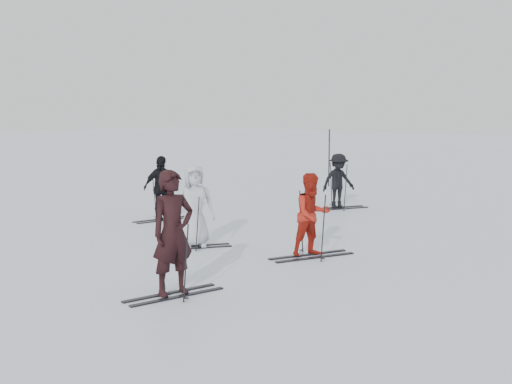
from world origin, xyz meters
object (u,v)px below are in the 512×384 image
Objects in this scene: skier_grey at (194,207)px; skier_uphill_left at (161,189)px; skier_red at (312,216)px; piste_marker at (329,158)px; skier_uphill_far at (338,182)px; skier_near_dark at (173,235)px.

skier_grey is 1.04× the size of skier_uphill_left.
skier_red is 0.76× the size of piste_marker.
skier_uphill_far is (2.64, 4.40, -0.04)m from skier_uphill_left.
skier_near_dark is 1.20× the size of skier_red.
skier_red is at bearing -60.76° from piste_marker.
skier_uphill_far is 5.33m from piste_marker.
skier_grey is 0.81× the size of piste_marker.
skier_uphill_far is (-0.24, 6.26, -0.08)m from skier_grey.
skier_red is at bearing -86.16° from skier_uphill_left.
skier_near_dark is 14.41m from piste_marker.
piste_marker reaches higher than skier_grey.
skier_grey is at bearing 52.88° from skier_near_dark.
skier_red is 1.03× the size of skier_uphill_far.
skier_red is (0.29, 3.47, -0.16)m from skier_near_dark.
piste_marker is (-0.31, 8.83, 0.23)m from skier_uphill_left.
skier_red is at bearing -35.58° from skier_grey.
skier_near_dark is 6.75m from skier_uphill_left.
skier_uphill_left is at bearing 103.73° from skier_red.
skier_uphill_far is (-2.61, 5.51, -0.03)m from skier_red.
skier_near_dark is 0.91× the size of piste_marker.
piste_marker reaches higher than skier_red.
skier_uphill_left is at bearing -87.97° from piste_marker.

